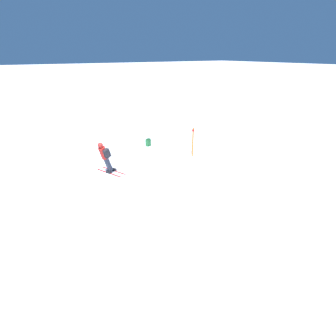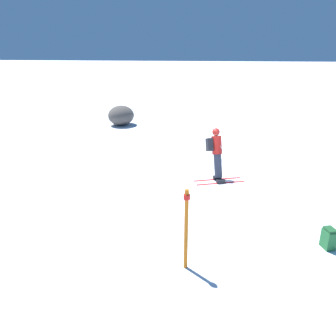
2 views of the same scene
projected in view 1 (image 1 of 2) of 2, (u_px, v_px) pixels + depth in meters
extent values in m
plane|color=white|center=(127.00, 168.00, 14.12)|extent=(300.00, 300.00, 0.00)
cube|color=red|center=(114.00, 171.00, 13.80)|extent=(0.73, 1.62, 0.01)
cube|color=red|center=(109.00, 173.00, 13.53)|extent=(0.73, 1.62, 0.01)
cube|color=black|center=(114.00, 170.00, 13.78)|extent=(0.24, 0.31, 0.12)
cube|color=black|center=(109.00, 172.00, 13.51)|extent=(0.24, 0.31, 0.12)
cylinder|color=#2D3342|center=(108.00, 164.00, 13.34)|extent=(0.56, 0.43, 0.84)
cylinder|color=red|center=(103.00, 153.00, 12.90)|extent=(0.61, 0.51, 0.70)
sphere|color=tan|center=(101.00, 146.00, 12.63)|extent=(0.35, 0.32, 0.29)
sphere|color=#AD231E|center=(100.00, 145.00, 12.62)|extent=(0.40, 0.37, 0.33)
cube|color=black|center=(107.00, 153.00, 12.74)|extent=(0.44, 0.32, 0.51)
cylinder|color=#B7B7BC|center=(110.00, 158.00, 13.75)|extent=(0.58, 0.79, 1.24)
cylinder|color=#B7B7BC|center=(97.00, 165.00, 13.15)|extent=(0.26, 0.48, 1.10)
cube|color=#236633|center=(148.00, 143.00, 17.38)|extent=(0.36, 0.31, 0.44)
cube|color=#1A4C26|center=(148.00, 139.00, 17.28)|extent=(0.32, 0.28, 0.06)
cylinder|color=orange|center=(193.00, 142.00, 15.39)|extent=(0.08, 0.08, 1.75)
cylinder|color=red|center=(193.00, 130.00, 15.10)|extent=(0.13, 0.13, 0.10)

